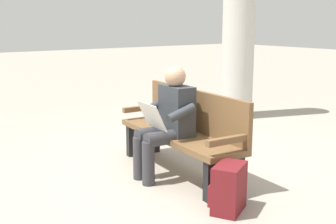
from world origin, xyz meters
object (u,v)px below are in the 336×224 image
bench_near (184,131)px  person_seated (168,119)px  backpack (228,188)px  support_pillar (239,20)px

bench_near → person_seated: person_seated is taller
backpack → support_pillar: support_pillar is taller
person_seated → backpack: person_seated is taller
person_seated → support_pillar: size_ratio=0.36×
support_pillar → bench_near: bearing=124.5°
backpack → support_pillar: bearing=-45.5°
bench_near → person_seated: 0.29m
bench_near → backpack: bearing=167.9°
bench_near → person_seated: (-0.03, 0.24, 0.17)m
bench_near → support_pillar: 3.22m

